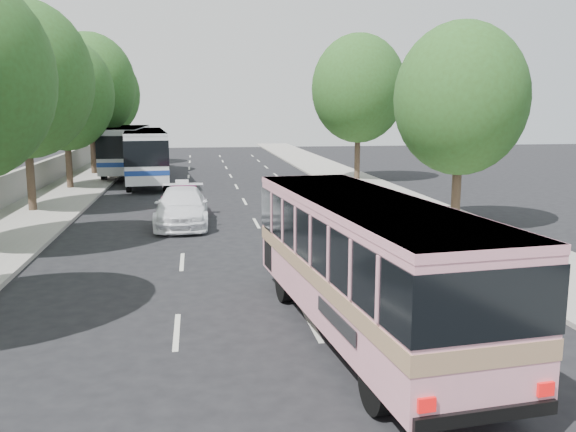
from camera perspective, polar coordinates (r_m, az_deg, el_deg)
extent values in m
plane|color=black|center=(15.25, -2.95, -7.74)|extent=(120.00, 120.00, 0.00)
cube|color=#9E998E|center=(35.47, -20.13, 2.01)|extent=(4.00, 90.00, 0.15)
cube|color=#9E998E|center=(36.15, 7.33, 2.66)|extent=(4.00, 90.00, 0.12)
cube|color=#9E998E|center=(35.78, -23.03, 3.22)|extent=(0.30, 90.00, 1.50)
cylinder|color=#38281E|center=(29.50, -22.98, 3.89)|extent=(0.36, 0.36, 3.80)
ellipsoid|color=#2A4C1B|center=(29.40, -23.52, 11.66)|extent=(6.00, 6.00, 6.90)
sphere|color=#2A4C1B|center=(29.08, -23.06, 14.09)|extent=(3.90, 3.90, 3.90)
cylinder|color=#38281E|center=(37.27, -19.84, 4.98)|extent=(0.36, 0.36, 3.50)
ellipsoid|color=#2A4C1B|center=(37.16, -20.18, 10.64)|extent=(5.52, 5.52, 6.35)
sphere|color=#2A4C1B|center=(36.83, -19.75, 12.39)|extent=(3.59, 3.59, 3.59)
cylinder|color=#38281E|center=(45.09, -17.80, 6.19)|extent=(0.36, 0.36, 3.99)
ellipsoid|color=#2A4C1B|center=(45.04, -18.09, 11.52)|extent=(6.30, 6.30, 7.24)
sphere|color=#2A4C1B|center=(44.74, -17.73, 13.17)|extent=(4.09, 4.09, 4.09)
cylinder|color=#38281E|center=(53.03, -16.67, 6.61)|extent=(0.36, 0.36, 3.72)
ellipsoid|color=#2A4C1B|center=(52.97, -16.88, 10.85)|extent=(5.88, 5.88, 6.76)
sphere|color=#2A4C1B|center=(52.66, -16.56, 12.15)|extent=(3.82, 3.82, 3.82)
cylinder|color=#38281E|center=(24.81, 15.48, 2.65)|extent=(0.36, 0.36, 3.23)
ellipsoid|color=#2A4C1B|center=(24.63, 15.85, 10.51)|extent=(5.10, 5.10, 5.87)
sphere|color=#2A4C1B|center=(24.56, 17.14, 12.84)|extent=(3.32, 3.31, 3.31)
cylinder|color=#38281E|center=(39.93, 6.51, 6.03)|extent=(0.36, 0.36, 3.80)
ellipsoid|color=#2A4C1B|center=(39.86, 6.62, 11.77)|extent=(6.00, 6.00, 6.90)
sphere|color=#2A4C1B|center=(39.73, 7.35, 13.50)|extent=(3.90, 3.90, 3.90)
cube|color=pink|center=(12.42, 7.12, -3.94)|extent=(3.15, 9.16, 2.41)
cube|color=#9E7A59|center=(12.49, 7.10, -5.18)|extent=(3.20, 9.19, 0.31)
cube|color=black|center=(12.32, 7.17, -1.95)|extent=(3.21, 9.20, 0.99)
cube|color=pink|center=(12.20, 7.24, 1.23)|extent=(3.18, 9.18, 0.14)
cylinder|color=black|center=(14.92, -0.32, -6.25)|extent=(0.36, 0.96, 0.93)
cylinder|color=black|center=(15.50, 6.70, -5.70)|extent=(0.36, 0.96, 0.93)
cylinder|color=black|center=(9.81, 8.29, -15.35)|extent=(0.36, 0.96, 0.93)
cylinder|color=black|center=(10.66, 18.26, -13.62)|extent=(0.36, 0.96, 0.93)
imported|color=#EC1490|center=(26.58, -9.84, 1.40)|extent=(1.85, 4.33, 1.46)
imported|color=white|center=(24.84, -9.91, 0.82)|extent=(2.12, 5.11, 1.48)
cube|color=white|center=(39.18, -13.23, 5.77)|extent=(3.34, 11.21, 2.81)
cube|color=black|center=(39.15, -13.25, 6.27)|extent=(3.40, 11.25, 1.38)
cube|color=navy|center=(39.23, -13.19, 4.73)|extent=(3.39, 11.24, 0.28)
cube|color=white|center=(39.11, -13.31, 7.72)|extent=(3.37, 11.24, 0.13)
cylinder|color=black|center=(42.78, -14.60, 4.16)|extent=(0.39, 1.04, 1.01)
cylinder|color=black|center=(42.80, -11.86, 4.27)|extent=(0.39, 1.04, 1.01)
cylinder|color=black|center=(35.46, -14.70, 3.00)|extent=(0.39, 1.04, 1.01)
cylinder|color=black|center=(35.49, -11.39, 3.14)|extent=(0.39, 1.04, 1.01)
cube|color=silver|center=(44.58, -14.86, 6.22)|extent=(2.48, 11.22, 2.85)
cube|color=black|center=(44.56, -14.88, 6.67)|extent=(2.53, 11.25, 1.40)
cube|color=navy|center=(44.63, -14.81, 5.29)|extent=(2.52, 11.24, 0.28)
cube|color=silver|center=(44.52, -14.94, 7.96)|extent=(2.50, 11.24, 0.13)
cylinder|color=black|center=(48.32, -15.53, 4.77)|extent=(0.31, 1.03, 1.03)
cylinder|color=black|center=(48.10, -13.07, 4.85)|extent=(0.31, 1.03, 1.03)
cylinder|color=black|center=(40.96, -16.83, 3.82)|extent=(0.31, 1.03, 1.03)
cylinder|color=black|center=(40.70, -13.93, 3.91)|extent=(0.31, 1.03, 1.03)
cube|color=silver|center=(26.47, -9.89, 3.16)|extent=(0.56, 0.20, 0.18)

